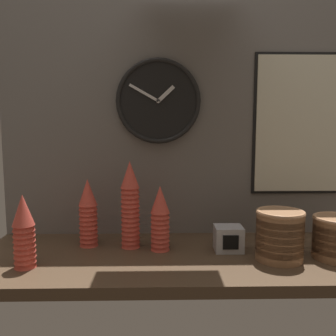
{
  "coord_description": "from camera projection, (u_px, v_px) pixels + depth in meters",
  "views": [
    {
      "loc": [
        -0.12,
        -1.28,
        0.48
      ],
      "look_at": [
        -0.09,
        0.04,
        0.32
      ],
      "focal_mm": 38.0,
      "sensor_mm": 36.0,
      "label": 1
    }
  ],
  "objects": [
    {
      "name": "wall_tiled_back",
      "position": [
        189.0,
        114.0,
        1.53
      ],
      "size": [
        1.6,
        0.03,
        1.05
      ],
      "color": "slate",
      "rests_on": "ground_plane"
    },
    {
      "name": "cup_stack_center_left",
      "position": [
        130.0,
        205.0,
        1.38
      ],
      "size": [
        0.07,
        0.07,
        0.34
      ],
      "color": "#DB4C3D",
      "rests_on": "ground_plane"
    },
    {
      "name": "menu_board",
      "position": [
        307.0,
        124.0,
        1.53
      ],
      "size": [
        0.46,
        0.01,
        0.6
      ],
      "color": "black"
    },
    {
      "name": "cup_stack_far_left",
      "position": [
        24.0,
        231.0,
        1.19
      ],
      "size": [
        0.07,
        0.07,
        0.25
      ],
      "color": "#DB4C3D",
      "rests_on": "ground_plane"
    },
    {
      "name": "napkin_dispenser",
      "position": [
        228.0,
        238.0,
        1.35
      ],
      "size": [
        0.11,
        0.09,
        0.09
      ],
      "color": "#B7B7BC",
      "rests_on": "ground_plane"
    },
    {
      "name": "cup_stack_left",
      "position": [
        88.0,
        213.0,
        1.4
      ],
      "size": [
        0.07,
        0.07,
        0.27
      ],
      "color": "#DB4C3D",
      "rests_on": "ground_plane"
    },
    {
      "name": "bowl_stack_right",
      "position": [
        280.0,
        234.0,
        1.26
      ],
      "size": [
        0.17,
        0.17,
        0.18
      ],
      "color": "#996B47",
      "rests_on": "ground_plane"
    },
    {
      "name": "wall_clock",
      "position": [
        158.0,
        101.0,
        1.49
      ],
      "size": [
        0.36,
        0.03,
        0.36
      ],
      "color": "black"
    },
    {
      "name": "ground_plane",
      "position": [
        193.0,
        258.0,
        1.33
      ],
      "size": [
        1.6,
        0.56,
        0.04
      ],
      "primitive_type": "cube",
      "color": "#4C3826"
    },
    {
      "name": "cup_stack_center",
      "position": [
        160.0,
        218.0,
        1.35
      ],
      "size": [
        0.07,
        0.07,
        0.25
      ],
      "color": "#DB4C3D",
      "rests_on": "ground_plane"
    }
  ]
}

